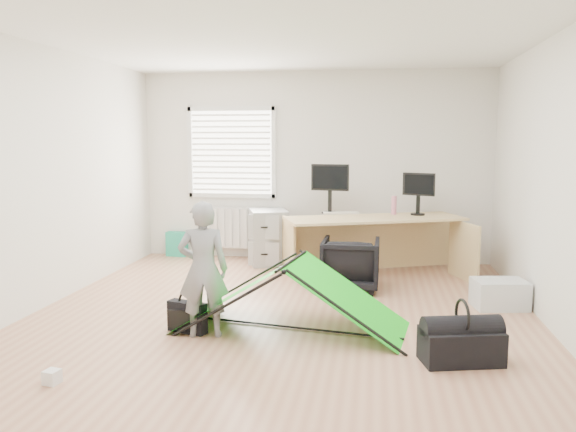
# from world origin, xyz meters

# --- Properties ---
(ground) EXTENTS (5.50, 5.50, 0.00)m
(ground) POSITION_xyz_m (0.00, 0.00, 0.00)
(ground) COLOR tan
(ground) RESTS_ON ground
(back_wall) EXTENTS (5.00, 0.02, 2.70)m
(back_wall) POSITION_xyz_m (0.00, 2.75, 1.35)
(back_wall) COLOR silver
(back_wall) RESTS_ON ground
(window) EXTENTS (1.20, 0.06, 1.20)m
(window) POSITION_xyz_m (-1.20, 2.71, 1.55)
(window) COLOR silver
(window) RESTS_ON back_wall
(radiator) EXTENTS (1.00, 0.12, 0.60)m
(radiator) POSITION_xyz_m (-1.20, 2.67, 0.45)
(radiator) COLOR silver
(radiator) RESTS_ON back_wall
(desk) EXTENTS (2.34, 1.49, 0.76)m
(desk) POSITION_xyz_m (0.89, 1.81, 0.38)
(desk) COLOR tan
(desk) RESTS_ON ground
(filing_cabinet) EXTENTS (0.68, 0.78, 0.76)m
(filing_cabinet) POSITION_xyz_m (-0.59, 2.37, 0.38)
(filing_cabinet) COLOR #9DA0A2
(filing_cabinet) RESTS_ON ground
(monitor_left) EXTENTS (0.51, 0.18, 0.48)m
(monitor_left) POSITION_xyz_m (0.29, 2.12, 1.00)
(monitor_left) COLOR black
(monitor_left) RESTS_ON desk
(monitor_right) EXTENTS (0.42, 0.25, 0.40)m
(monitor_right) POSITION_xyz_m (1.44, 2.12, 0.96)
(monitor_right) COLOR black
(monitor_right) RESTS_ON desk
(keyboard) EXTENTS (0.49, 0.26, 0.02)m
(keyboard) POSITION_xyz_m (0.44, 2.09, 0.77)
(keyboard) COLOR beige
(keyboard) RESTS_ON desk
(thermos) EXTENTS (0.07, 0.07, 0.24)m
(thermos) POSITION_xyz_m (1.13, 2.14, 0.88)
(thermos) COLOR #C76F88
(thermos) RESTS_ON desk
(office_chair) EXTENTS (0.66, 0.68, 0.61)m
(office_chair) POSITION_xyz_m (0.62, 1.14, 0.30)
(office_chair) COLOR black
(office_chair) RESTS_ON ground
(person) EXTENTS (0.49, 0.38, 1.21)m
(person) POSITION_xyz_m (-0.59, -0.65, 0.61)
(person) COLOR gray
(person) RESTS_ON ground
(kite) EXTENTS (2.17, 1.21, 0.64)m
(kite) POSITION_xyz_m (0.15, -0.35, 0.32)
(kite) COLOR #12C315
(kite) RESTS_ON ground
(storage_crate) EXTENTS (0.58, 0.45, 0.29)m
(storage_crate) POSITION_xyz_m (2.19, 0.64, 0.15)
(storage_crate) COLOR silver
(storage_crate) RESTS_ON ground
(tote_bag) EXTENTS (0.32, 0.16, 0.37)m
(tote_bag) POSITION_xyz_m (-2.04, 2.63, 0.18)
(tote_bag) COLOR #22A47F
(tote_bag) RESTS_ON ground
(laptop_bag) EXTENTS (0.39, 0.23, 0.28)m
(laptop_bag) POSITION_xyz_m (-0.77, -0.58, 0.14)
(laptop_bag) COLOR black
(laptop_bag) RESTS_ON ground
(white_box) EXTENTS (0.12, 0.12, 0.10)m
(white_box) POSITION_xyz_m (-1.37, -1.78, 0.05)
(white_box) COLOR silver
(white_box) RESTS_ON ground
(duffel_bag) EXTENTS (0.67, 0.45, 0.27)m
(duffel_bag) POSITION_xyz_m (1.58, -0.93, 0.13)
(duffel_bag) COLOR black
(duffel_bag) RESTS_ON ground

